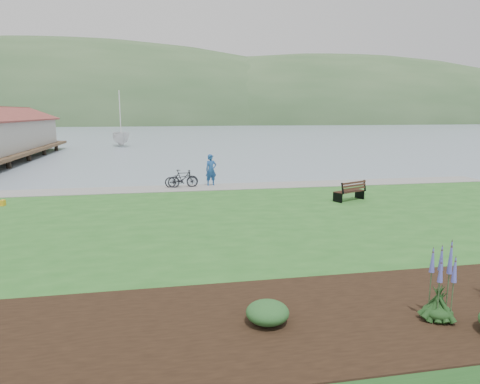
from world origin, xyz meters
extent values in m
plane|color=gray|center=(0.00, 0.00, 0.00)|extent=(600.00, 600.00, 0.00)
cube|color=#255E21|center=(0.00, -2.00, 0.20)|extent=(34.00, 20.00, 0.40)
cube|color=gray|center=(0.00, 6.90, 0.42)|extent=(34.00, 2.20, 0.03)
cube|color=black|center=(3.00, -9.80, 0.42)|extent=(24.00, 4.40, 0.04)
cube|color=black|center=(5.69, 1.85, 0.87)|extent=(1.76, 1.20, 0.05)
cube|color=black|center=(5.82, 1.56, 1.18)|extent=(1.59, 0.82, 0.52)
cube|color=black|center=(4.95, 1.52, 0.63)|extent=(0.29, 0.55, 0.46)
cube|color=black|center=(6.43, 2.17, 0.63)|extent=(0.29, 0.55, 0.46)
imported|color=navy|center=(-0.61, 7.50, 1.52)|extent=(0.93, 0.75, 2.24)
imported|color=black|center=(-2.42, 7.20, 0.90)|extent=(0.71, 1.94, 1.01)
imported|color=black|center=(-2.32, 7.13, 0.94)|extent=(0.74, 1.85, 1.08)
imported|color=silver|center=(-8.92, 45.93, 0.00)|extent=(11.49, 11.62, 24.96)
cube|color=gold|center=(-11.04, 3.71, 0.54)|extent=(0.22, 0.29, 0.28)
ellipsoid|color=black|center=(2.06, -10.37, 0.59)|extent=(0.62, 0.62, 0.31)
cone|color=#42479B|center=(2.06, -10.37, 1.47)|extent=(0.40, 0.40, 1.45)
ellipsoid|color=#1E4C21|center=(-1.54, -9.87, 0.67)|extent=(0.91, 0.91, 0.45)
camera|label=1|loc=(-3.65, -17.91, 4.76)|focal=32.00mm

